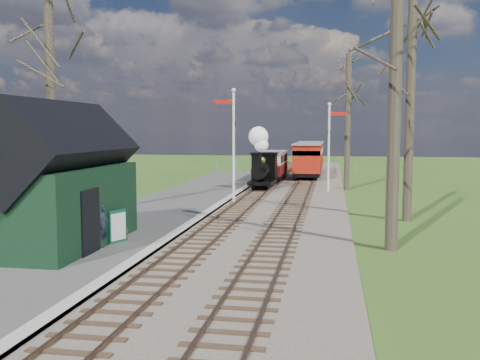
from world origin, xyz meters
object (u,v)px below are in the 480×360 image
(semaphore_near, at_px, (232,137))
(coach, at_px, (273,164))
(station_shed, at_px, (60,183))
(red_carriage_b, at_px, (311,156))
(person, at_px, (103,225))
(sign_board, at_px, (118,227))
(semaphore_far, at_px, (330,140))
(red_carriage_a, at_px, (308,160))
(bench, at_px, (118,226))
(locomotive, at_px, (262,162))

(semaphore_near, distance_m, coach, 12.93)
(station_shed, xyz_separation_m, red_carriage_b, (6.90, 32.54, -0.66))
(semaphore_near, xyz_separation_m, person, (-2.04, -12.04, -2.71))
(station_shed, bearing_deg, coach, 80.14)
(coach, xyz_separation_m, person, (-2.81, -24.75, -0.47))
(station_shed, xyz_separation_m, sign_board, (1.70, 0.64, -1.51))
(coach, height_order, person, coach)
(semaphore_far, relative_size, red_carriage_a, 1.03)
(bench, bearing_deg, red_carriage_b, 79.84)
(station_shed, distance_m, person, 2.01)
(red_carriage_b, relative_size, sign_board, 4.97)
(red_carriage_a, height_order, bench, red_carriage_a)
(semaphore_near, xyz_separation_m, red_carriage_b, (3.37, 20.54, -2.01))
(locomotive, xyz_separation_m, coach, (0.01, 6.06, -0.50))
(semaphore_far, bearing_deg, locomotive, 171.52)
(semaphore_far, bearing_deg, red_carriage_b, 96.96)
(locomotive, bearing_deg, red_carriage_b, 79.35)
(semaphore_far, bearing_deg, person, -111.72)
(semaphore_far, xyz_separation_m, red_carriage_b, (-1.77, 14.54, -1.74))
(station_shed, xyz_separation_m, coach, (4.30, 24.71, -0.89))
(locomotive, bearing_deg, station_shed, -102.94)
(red_carriage_b, height_order, person, red_carriage_b)
(semaphore_far, bearing_deg, red_carriage_a, 101.10)
(station_shed, bearing_deg, locomotive, 77.06)
(red_carriage_b, bearing_deg, semaphore_near, -99.31)
(coach, bearing_deg, semaphore_far, -56.90)
(station_shed, height_order, person, station_shed)
(red_carriage_b, bearing_deg, station_shed, -101.97)
(semaphore_near, relative_size, locomotive, 1.55)
(station_shed, height_order, semaphore_far, semaphore_far)
(semaphore_far, bearing_deg, coach, 123.10)
(locomotive, distance_m, sign_board, 18.24)
(station_shed, height_order, sign_board, station_shed)
(locomotive, height_order, coach, locomotive)
(person, bearing_deg, semaphore_near, -13.75)
(semaphore_near, distance_m, person, 12.51)
(red_carriage_b, relative_size, bench, 3.52)
(coach, xyz_separation_m, red_carriage_a, (2.60, 2.33, 0.23))
(locomotive, distance_m, coach, 6.08)
(semaphore_far, relative_size, sign_board, 5.12)
(semaphore_far, xyz_separation_m, bench, (-7.33, -16.44, -2.74))
(red_carriage_b, distance_m, bench, 31.49)
(station_shed, distance_m, red_carriage_b, 33.27)
(red_carriage_b, bearing_deg, red_carriage_a, -90.00)
(semaphore_near, distance_m, sign_board, 11.86)
(red_carriage_a, distance_m, person, 27.62)
(semaphore_far, distance_m, sign_board, 18.89)
(coach, bearing_deg, station_shed, -99.86)
(red_carriage_b, distance_m, person, 33.03)
(red_carriage_b, bearing_deg, semaphore_far, -83.04)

